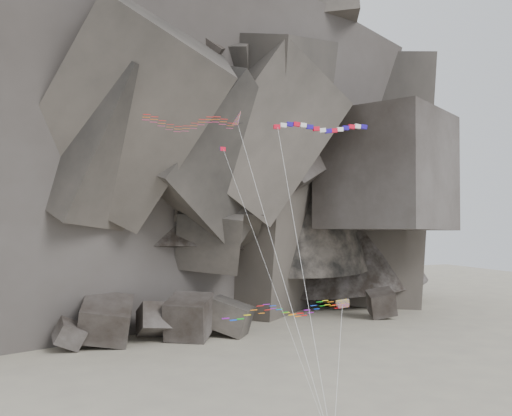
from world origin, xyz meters
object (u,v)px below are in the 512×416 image
object	(u,v)px
pennant_kite	(243,205)
banner_kite	(321,129)
delta_kite	(187,122)
parafoil_kite	(282,310)

from	to	relation	value
pennant_kite	banner_kite	bearing A→B (deg)	7.48
delta_kite	pennant_kite	world-z (taller)	delta_kite
delta_kite	parafoil_kite	distance (m)	21.13
parafoil_kite	pennant_kite	bearing A→B (deg)	177.86
delta_kite	parafoil_kite	xyz separation A→B (m)	(6.55, -8.94, -17.99)
delta_kite	parafoil_kite	bearing A→B (deg)	-54.44
parafoil_kite	delta_kite	bearing A→B (deg)	138.23
banner_kite	parafoil_kite	size ratio (longest dim) A/B	1.98
parafoil_kite	pennant_kite	world-z (taller)	pennant_kite
delta_kite	parafoil_kite	size ratio (longest dim) A/B	2.07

